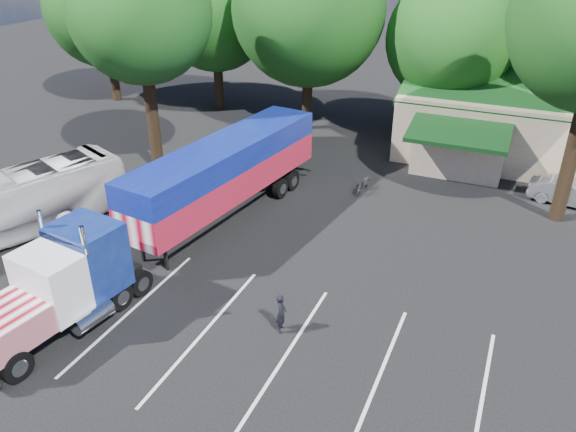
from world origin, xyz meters
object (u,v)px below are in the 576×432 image
at_px(semi_truck, 191,194).
at_px(tour_bus, 4,207).
at_px(woman, 281,313).
at_px(bicycle, 364,184).
at_px(silver_sedan, 569,193).

distance_m(semi_truck, tour_bus, 8.69).
height_order(woman, bicycle, woman).
bearing_deg(semi_truck, woman, -26.13).
bearing_deg(woman, silver_sedan, -54.05).
xyz_separation_m(bicycle, tour_bus, (-13.71, -11.39, 1.10)).
distance_m(semi_truck, woman, 7.87).
height_order(semi_truck, woman, semi_truck).
distance_m(semi_truck, silver_sedan, 19.38).
distance_m(tour_bus, silver_sedan, 27.83).
xyz_separation_m(semi_truck, silver_sedan, (15.88, 10.99, -1.69)).
distance_m(semi_truck, bicycle, 10.12).
height_order(woman, tour_bus, tour_bus).
height_order(bicycle, tour_bus, tour_bus).
relative_size(woman, tour_bus, 0.14).
bearing_deg(tour_bus, semi_truck, 44.18).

